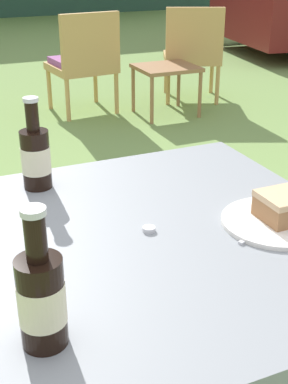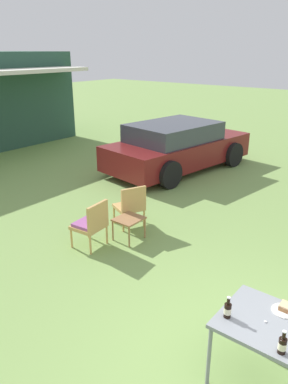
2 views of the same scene
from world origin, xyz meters
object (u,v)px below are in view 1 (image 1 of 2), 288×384
(wicker_chair_cushioned, at_px, (84,59))
(garden_side_table, at_px, (166,72))
(wicker_chair_plain, at_px, (193,50))
(cola_bottle_near, at_px, (36,156))
(cake_on_plate, at_px, (283,213))
(patio_table, at_px, (162,260))
(cola_bottle_far, at_px, (41,298))

(wicker_chair_cushioned, relative_size, garden_side_table, 1.73)
(wicker_chair_plain, bearing_deg, cola_bottle_near, 78.67)
(garden_side_table, height_order, cake_on_plate, cake_on_plate)
(garden_side_table, bearing_deg, cola_bottle_near, -121.81)
(patio_table, relative_size, cola_bottle_near, 3.84)
(wicker_chair_cushioned, height_order, wicker_chair_plain, same)
(cake_on_plate, distance_m, cola_bottle_near, 0.60)
(patio_table, xyz_separation_m, cake_on_plate, (0.26, -0.07, 0.10))
(wicker_chair_plain, relative_size, patio_table, 0.95)
(wicker_chair_plain, distance_m, cake_on_plate, 3.83)
(patio_table, bearing_deg, wicker_chair_cushioned, 75.08)
(garden_side_table, bearing_deg, patio_table, -116.16)
(garden_side_table, height_order, patio_table, patio_table)
(wicker_chair_plain, height_order, cola_bottle_far, cola_bottle_far)
(wicker_chair_plain, distance_m, cola_bottle_far, 4.27)
(wicker_chair_cushioned, bearing_deg, cola_bottle_near, 64.52)
(wicker_chair_cushioned, xyz_separation_m, wicker_chair_plain, (1.01, -0.01, 0.01))
(cake_on_plate, xyz_separation_m, cola_bottle_far, (-0.57, -0.17, 0.06))
(wicker_chair_plain, height_order, cola_bottle_near, cola_bottle_near)
(garden_side_table, xyz_separation_m, cola_bottle_far, (-1.83, -3.32, 0.48))
(cake_on_plate, bearing_deg, wicker_chair_cushioned, 79.43)
(cake_on_plate, bearing_deg, wicker_chair_plain, 64.28)
(cola_bottle_near, bearing_deg, wicker_chair_cushioned, 70.33)
(wicker_chair_cushioned, bearing_deg, patio_table, 69.28)
(wicker_chair_plain, height_order, cake_on_plate, wicker_chair_plain)
(cake_on_plate, height_order, cola_bottle_near, cola_bottle_near)
(wicker_chair_plain, xyz_separation_m, garden_side_table, (-0.41, -0.30, -0.10))
(wicker_chair_cushioned, distance_m, garden_side_table, 0.69)
(garden_side_table, height_order, cola_bottle_far, cola_bottle_far)
(cola_bottle_far, bearing_deg, cake_on_plate, 16.90)
(wicker_chair_plain, distance_m, patio_table, 3.88)
(cola_bottle_near, bearing_deg, patio_table, -60.59)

